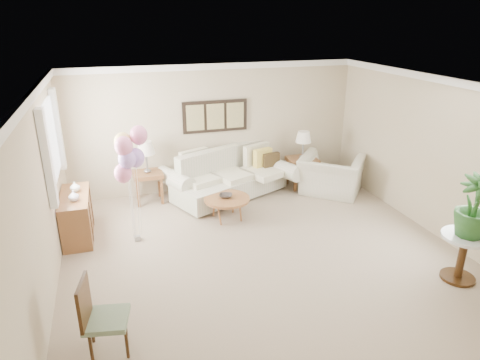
{
  "coord_description": "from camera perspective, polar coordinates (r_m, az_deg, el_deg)",
  "views": [
    {
      "loc": [
        -2.07,
        -5.41,
        3.48
      ],
      "look_at": [
        -0.2,
        0.6,
        1.05
      ],
      "focal_mm": 32.0,
      "sensor_mm": 36.0,
      "label": 1
    }
  ],
  "objects": [
    {
      "name": "accent_chair",
      "position": [
        5.03,
        -18.26,
        -16.74
      ],
      "size": [
        0.53,
        0.53,
        0.93
      ],
      "color": "gray",
      "rests_on": "ground"
    },
    {
      "name": "coffee_table",
      "position": [
        7.7,
        -1.75,
        -2.6
      ],
      "size": [
        0.83,
        0.83,
        0.42
      ],
      "color": "#A46040",
      "rests_on": "ground"
    },
    {
      "name": "balloon_cluster",
      "position": [
        6.74,
        -14.63,
        3.53
      ],
      "size": [
        0.56,
        0.5,
        1.92
      ],
      "color": "gray",
      "rests_on": "ground"
    },
    {
      "name": "lamp_left",
      "position": [
        8.38,
        -12.47,
        4.07
      ],
      "size": [
        0.35,
        0.35,
        0.62
      ],
      "color": "gray",
      "rests_on": "end_table_left"
    },
    {
      "name": "decor_bowl",
      "position": [
        7.69,
        -1.93,
        -2.13
      ],
      "size": [
        0.31,
        0.31,
        0.06
      ],
      "primitive_type": "imported",
      "rotation": [
        0.0,
        0.0,
        -0.37
      ],
      "color": "#302A27",
      "rests_on": "coffee_table"
    },
    {
      "name": "lamp_right",
      "position": [
        9.05,
        8.46,
        5.58
      ],
      "size": [
        0.33,
        0.33,
        0.58
      ],
      "color": "gray",
      "rests_on": "end_table_right"
    },
    {
      "name": "credenza",
      "position": [
        7.61,
        -20.92,
        -4.5
      ],
      "size": [
        0.46,
        1.2,
        0.74
      ],
      "color": "brown",
      "rests_on": "ground"
    },
    {
      "name": "room_shell",
      "position": [
        6.13,
        2.24,
        3.49
      ],
      "size": [
        6.04,
        6.04,
        2.6
      ],
      "color": "beige",
      "rests_on": "ground"
    },
    {
      "name": "vase_sage",
      "position": [
        7.6,
        -21.16,
        -0.83
      ],
      "size": [
        0.21,
        0.21,
        0.17
      ],
      "primitive_type": "imported",
      "rotation": [
        0.0,
        0.0,
        -0.34
      ],
      "color": "silver",
      "rests_on": "credenza"
    },
    {
      "name": "end_table_left",
      "position": [
        8.56,
        -12.17,
        0.38
      ],
      "size": [
        0.57,
        0.52,
        0.62
      ],
      "color": "brown",
      "rests_on": "ground"
    },
    {
      "name": "side_table",
      "position": [
        6.68,
        27.7,
        -7.82
      ],
      "size": [
        0.64,
        0.64,
        0.69
      ],
      "color": "silver",
      "rests_on": "ground"
    },
    {
      "name": "end_table_right",
      "position": [
        9.21,
        8.28,
        2.3
      ],
      "size": [
        0.59,
        0.54,
        0.65
      ],
      "color": "brown",
      "rests_on": "ground"
    },
    {
      "name": "wall_art_triptych",
      "position": [
        8.84,
        -3.32,
        8.48
      ],
      "size": [
        1.35,
        0.06,
        0.65
      ],
      "color": "black",
      "rests_on": "ground"
    },
    {
      "name": "vase_white",
      "position": [
        7.22,
        -21.3,
        -1.97
      ],
      "size": [
        0.19,
        0.19,
        0.17
      ],
      "primitive_type": "imported",
      "rotation": [
        0.0,
        0.0,
        -0.19
      ],
      "color": "silver",
      "rests_on": "credenza"
    },
    {
      "name": "armchair",
      "position": [
        9.03,
        11.99,
        0.64
      ],
      "size": [
        1.61,
        1.59,
        0.79
      ],
      "primitive_type": "imported",
      "rotation": [
        0.0,
        0.0,
        2.43
      ],
      "color": "beige",
      "rests_on": "ground"
    },
    {
      "name": "sofa",
      "position": [
        8.74,
        -1.4,
        0.31
      ],
      "size": [
        2.93,
        1.84,
        0.95
      ],
      "color": "beige",
      "rests_on": "ground"
    },
    {
      "name": "ground_plane",
      "position": [
        6.76,
        3.2,
        -9.92
      ],
      "size": [
        6.0,
        6.0,
        0.0
      ],
      "primitive_type": "plane",
      "color": "tan"
    },
    {
      "name": "potted_plant",
      "position": [
        6.44,
        28.79,
        -3.11
      ],
      "size": [
        0.63,
        0.63,
        0.87
      ],
      "primitive_type": "imported",
      "rotation": [
        0.0,
        0.0,
        -0.37
      ],
      "color": "#22531D",
      "rests_on": "side_table"
    }
  ]
}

